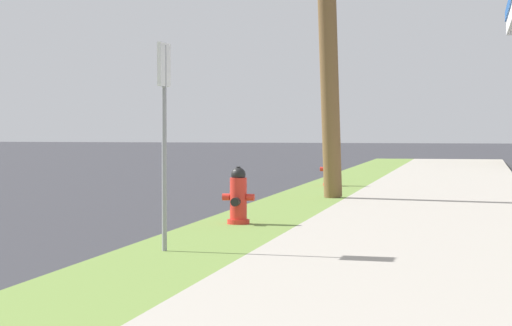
% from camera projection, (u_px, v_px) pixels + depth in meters
% --- Properties ---
extents(fire_hydrant_second, '(0.42, 0.38, 0.74)m').
position_uv_depth(fire_hydrant_second, '(238.00, 199.00, 14.19)').
color(fire_hydrant_second, red).
rests_on(fire_hydrant_second, grass_verge).
extents(fire_hydrant_third, '(0.42, 0.37, 0.74)m').
position_uv_depth(fire_hydrant_third, '(330.00, 170.00, 22.98)').
color(fire_hydrant_third, red).
rests_on(fire_hydrant_third, grass_verge).
extents(street_sign_post, '(0.05, 0.36, 2.12)m').
position_uv_depth(street_sign_post, '(164.00, 103.00, 11.13)').
color(street_sign_post, gray).
rests_on(street_sign_post, grass_verge).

